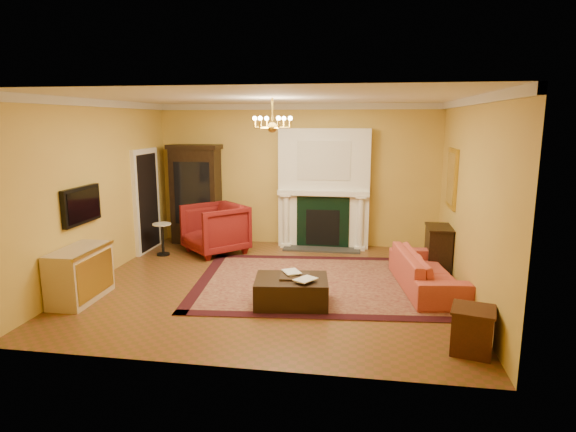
% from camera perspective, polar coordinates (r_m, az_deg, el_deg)
% --- Properties ---
extents(floor, '(6.00, 5.50, 0.02)m').
position_cam_1_polar(floor, '(8.03, -1.74, -8.16)').
color(floor, brown).
rests_on(floor, ground).
extents(ceiling, '(6.00, 5.50, 0.02)m').
position_cam_1_polar(ceiling, '(7.58, -1.88, 13.91)').
color(ceiling, silver).
rests_on(ceiling, wall_back).
extents(wall_back, '(6.00, 0.02, 3.00)m').
position_cam_1_polar(wall_back, '(10.36, 1.06, 4.84)').
color(wall_back, '#DBB94E').
rests_on(wall_back, floor).
extents(wall_front, '(6.00, 0.02, 3.00)m').
position_cam_1_polar(wall_front, '(5.02, -7.73, -2.18)').
color(wall_front, '#DBB94E').
rests_on(wall_front, floor).
extents(wall_left, '(0.02, 5.50, 3.00)m').
position_cam_1_polar(wall_left, '(8.73, -21.62, 2.85)').
color(wall_left, '#DBB94E').
rests_on(wall_left, floor).
extents(wall_right, '(0.02, 5.50, 3.00)m').
position_cam_1_polar(wall_right, '(7.69, 20.82, 1.86)').
color(wall_right, '#DBB94E').
rests_on(wall_right, floor).
extents(fireplace, '(1.90, 0.70, 2.50)m').
position_cam_1_polar(fireplace, '(10.15, 4.27, 2.94)').
color(fireplace, white).
rests_on(fireplace, wall_back).
extents(crown_molding, '(6.00, 5.50, 0.12)m').
position_cam_1_polar(crown_molding, '(8.52, -0.63, 13.16)').
color(crown_molding, silver).
rests_on(crown_molding, ceiling).
extents(doorway, '(0.08, 1.05, 2.10)m').
position_cam_1_polar(doorway, '(10.26, -16.39, 1.75)').
color(doorway, white).
rests_on(doorway, wall_left).
extents(tv_panel, '(0.09, 0.95, 0.58)m').
position_cam_1_polar(tv_panel, '(8.22, -23.27, 1.18)').
color(tv_panel, black).
rests_on(tv_panel, wall_left).
extents(gilt_mirror, '(0.06, 0.76, 1.05)m').
position_cam_1_polar(gilt_mirror, '(9.02, 18.86, 4.24)').
color(gilt_mirror, gold).
rests_on(gilt_mirror, wall_right).
extents(chandelier, '(0.63, 0.55, 0.53)m').
position_cam_1_polar(chandelier, '(7.57, -1.86, 10.87)').
color(chandelier, gold).
rests_on(chandelier, ceiling).
extents(oriental_rug, '(4.34, 3.42, 0.02)m').
position_cam_1_polar(oriental_rug, '(8.11, 3.76, -7.84)').
color(oriental_rug, '#4D101A').
rests_on(oriental_rug, floor).
extents(china_cabinet, '(1.04, 0.50, 2.06)m').
position_cam_1_polar(china_cabinet, '(10.69, -10.84, 2.29)').
color(china_cabinet, black).
rests_on(china_cabinet, floor).
extents(wingback_armchair, '(1.47, 1.47, 1.10)m').
position_cam_1_polar(wingback_armchair, '(9.84, -8.65, -1.23)').
color(wingback_armchair, maroon).
rests_on(wingback_armchair, floor).
extents(pedestal_table, '(0.36, 0.36, 0.65)m').
position_cam_1_polar(pedestal_table, '(9.92, -14.66, -2.40)').
color(pedestal_table, black).
rests_on(pedestal_table, floor).
extents(commode, '(0.52, 1.08, 0.80)m').
position_cam_1_polar(commode, '(7.88, -23.44, -6.36)').
color(commode, '#C3B28E').
rests_on(commode, floor).
extents(coral_sofa, '(0.89, 2.11, 0.80)m').
position_cam_1_polar(coral_sofa, '(7.99, 16.16, -5.61)').
color(coral_sofa, '#BF493C').
rests_on(coral_sofa, floor).
extents(end_table, '(0.54, 0.54, 0.51)m').
position_cam_1_polar(end_table, '(6.12, 20.98, -12.65)').
color(end_table, '#3D1B10').
rests_on(end_table, floor).
extents(console_table, '(0.40, 0.70, 0.77)m').
position_cam_1_polar(console_table, '(9.07, 17.35, -3.77)').
color(console_table, black).
rests_on(console_table, floor).
extents(leather_ottoman, '(1.14, 0.89, 0.39)m').
position_cam_1_polar(leather_ottoman, '(7.11, 0.40, -8.88)').
color(leather_ottoman, black).
rests_on(leather_ottoman, oriental_rug).
extents(ottoman_tray, '(0.46, 0.37, 0.03)m').
position_cam_1_polar(ottoman_tray, '(7.06, 0.79, -7.22)').
color(ottoman_tray, black).
rests_on(ottoman_tray, leather_ottoman).
extents(book_a, '(0.21, 0.13, 0.30)m').
position_cam_1_polar(book_a, '(7.10, -0.41, -5.72)').
color(book_a, gray).
rests_on(book_a, ottoman_tray).
extents(book_b, '(0.20, 0.15, 0.31)m').
position_cam_1_polar(book_b, '(6.89, 1.38, -6.20)').
color(book_b, gray).
rests_on(book_b, ottoman_tray).
extents(topiary_left, '(0.16, 0.16, 0.42)m').
position_cam_1_polar(topiary_left, '(10.15, 0.29, 4.49)').
color(topiary_left, tan).
rests_on(topiary_left, fireplace).
extents(topiary_right, '(0.17, 0.17, 0.45)m').
position_cam_1_polar(topiary_right, '(10.03, 8.62, 4.39)').
color(topiary_right, tan).
rests_on(topiary_right, fireplace).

